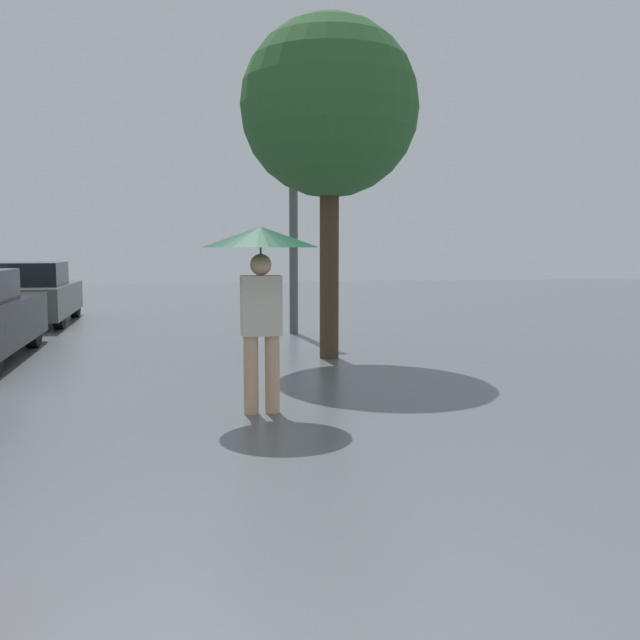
{
  "coord_description": "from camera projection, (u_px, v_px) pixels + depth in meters",
  "views": [
    {
      "loc": [
        -0.4,
        -2.43,
        1.59
      ],
      "look_at": [
        1.01,
        4.28,
        0.89
      ],
      "focal_mm": 40.0,
      "sensor_mm": 36.0,
      "label": 1
    }
  ],
  "objects": [
    {
      "name": "tree",
      "position": [
        329.0,
        109.0,
        9.93
      ],
      "size": [
        2.5,
        2.5,
        4.79
      ],
      "color": "#473323",
      "rests_on": "ground_plane"
    },
    {
      "name": "parked_car_farthest",
      "position": [
        26.0,
        295.0,
        14.86
      ],
      "size": [
        1.82,
        3.9,
        1.28
      ],
      "color": "#4C514C",
      "rests_on": "ground_plane"
    },
    {
      "name": "street_lamp",
      "position": [
        293.0,
        199.0,
        13.01
      ],
      "size": [
        0.25,
        0.25,
        4.57
      ],
      "color": "#515456",
      "rests_on": "ground_plane"
    },
    {
      "name": "pedestrian",
      "position": [
        261.0,
        261.0,
        6.71
      ],
      "size": [
        1.11,
        1.11,
        1.79
      ],
      "color": "tan",
      "rests_on": "ground_plane"
    }
  ]
}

